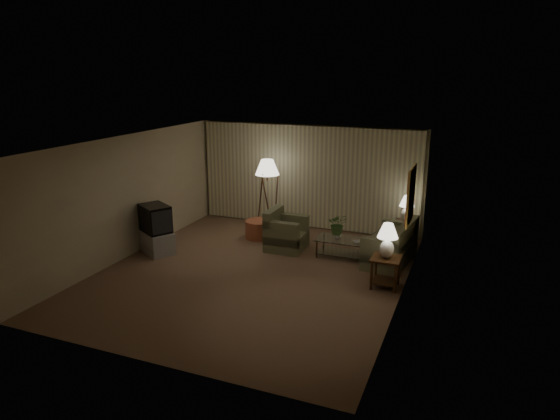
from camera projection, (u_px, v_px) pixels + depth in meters
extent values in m
plane|color=brown|center=(253.00, 273.00, 10.28)|extent=(7.00, 7.00, 0.00)
cube|color=#C0B693|center=(308.00, 176.00, 13.04)|extent=(6.00, 0.04, 2.70)
cube|color=#C0B693|center=(128.00, 196.00, 10.99)|extent=(0.04, 7.00, 2.70)
cube|color=#C0B693|center=(405.00, 228.00, 8.84)|extent=(0.04, 7.00, 2.70)
cube|color=white|center=(250.00, 143.00, 9.54)|extent=(6.00, 7.00, 0.04)
cube|color=#F2EEBB|center=(307.00, 177.00, 12.97)|extent=(5.85, 0.12, 2.65)
cube|color=gold|center=(411.00, 195.00, 9.45)|extent=(0.03, 0.90, 1.10)
cube|color=maroon|center=(410.00, 195.00, 9.46)|extent=(0.02, 0.80, 1.00)
cube|color=#767753|center=(390.00, 253.00, 10.86)|extent=(1.81, 1.21, 0.37)
cube|color=#767753|center=(286.00, 241.00, 11.62)|extent=(0.90, 0.85, 0.39)
cube|color=#371D0F|center=(386.00, 259.00, 9.49)|extent=(0.55, 0.55, 0.04)
cube|color=#371D0F|center=(385.00, 281.00, 9.62)|extent=(0.46, 0.46, 0.02)
cylinder|color=#371D0F|center=(371.00, 276.00, 9.45)|extent=(0.05, 0.05, 0.56)
cylinder|color=#371D0F|center=(376.00, 267.00, 9.85)|extent=(0.05, 0.05, 0.56)
cylinder|color=#371D0F|center=(395.00, 279.00, 9.29)|extent=(0.05, 0.05, 0.56)
cylinder|color=#371D0F|center=(399.00, 271.00, 9.69)|extent=(0.05, 0.05, 0.56)
cube|color=#371D0F|center=(406.00, 222.00, 11.76)|extent=(0.51, 0.43, 0.04)
cube|color=#371D0F|center=(404.00, 240.00, 11.89)|extent=(0.43, 0.36, 0.02)
cylinder|color=#371D0F|center=(395.00, 235.00, 11.77)|extent=(0.05, 0.05, 0.56)
cylinder|color=#371D0F|center=(397.00, 231.00, 12.06)|extent=(0.05, 0.05, 0.56)
cylinder|color=#371D0F|center=(413.00, 237.00, 11.62)|extent=(0.05, 0.05, 0.56)
cylinder|color=#371D0F|center=(415.00, 233.00, 11.92)|extent=(0.05, 0.05, 0.56)
ellipsoid|color=white|center=(387.00, 249.00, 9.44)|extent=(0.28, 0.28, 0.35)
cylinder|color=white|center=(387.00, 238.00, 9.38)|extent=(0.03, 0.03, 0.08)
cone|color=silver|center=(388.00, 231.00, 9.34)|extent=(0.40, 0.40, 0.28)
ellipsoid|color=white|center=(406.00, 215.00, 11.71)|extent=(0.25, 0.25, 0.31)
cylinder|color=white|center=(407.00, 207.00, 11.66)|extent=(0.03, 0.03, 0.07)
cone|color=silver|center=(407.00, 201.00, 11.62)|extent=(0.36, 0.36, 0.25)
cube|color=silver|center=(344.00, 240.00, 11.07)|extent=(1.23, 0.67, 0.02)
cube|color=silver|center=(343.00, 253.00, 11.15)|extent=(1.14, 0.58, 0.01)
cylinder|color=#403019|center=(317.00, 249.00, 11.08)|extent=(0.04, 0.04, 0.40)
cylinder|color=#403019|center=(324.00, 242.00, 11.55)|extent=(0.04, 0.04, 0.40)
cylinder|color=#403019|center=(365.00, 256.00, 10.69)|extent=(0.04, 0.04, 0.40)
cylinder|color=#403019|center=(370.00, 248.00, 11.16)|extent=(0.04, 0.04, 0.40)
cube|color=#A9A9AB|center=(157.00, 242.00, 11.40)|extent=(1.34, 1.30, 0.50)
cube|color=black|center=(155.00, 218.00, 11.25)|extent=(1.18, 1.15, 0.62)
cylinder|color=#371D0F|center=(267.00, 176.00, 12.55)|extent=(0.04, 0.04, 0.27)
cone|color=silver|center=(267.00, 167.00, 12.49)|extent=(0.61, 0.61, 0.38)
cylinder|color=#A85F39|center=(259.00, 229.00, 12.38)|extent=(0.71, 0.71, 0.45)
imported|color=white|center=(337.00, 235.00, 11.10)|extent=(0.21, 0.21, 0.16)
imported|color=#4C7835|center=(338.00, 221.00, 11.01)|extent=(0.53, 0.49, 0.48)
imported|color=olive|center=(354.00, 242.00, 10.88)|extent=(0.25, 0.27, 0.02)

